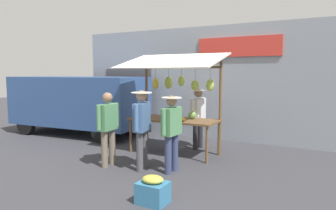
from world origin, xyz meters
The scene contains 9 objects.
ground_plane centered at (0.00, 0.00, 0.00)m, with size 40.00×40.00×0.00m, color #38383D.
street_backdrop centered at (0.05, -2.20, 1.70)m, with size 9.00×0.30×3.40m.
market_stall centered at (-0.02, -0.04, 1.55)m, with size 2.50×1.46×2.50m.
vendor_with_sunhat centered at (-0.33, -0.75, 0.93)m, with size 0.41×0.68×1.59m.
shopper_with_shopping_bag centered at (0.76, 1.60, 0.92)m, with size 0.24×0.69×1.60m.
shopper_in_grey_tee centered at (-0.65, 1.32, 0.92)m, with size 0.40×0.68×1.57m.
shopper_in_striped_shirt centered at (-0.02, 1.46, 0.98)m, with size 0.43×0.69×1.66m.
parked_van centered at (4.06, -0.70, 1.12)m, with size 4.54×2.21×1.88m.
produce_crate_near centered at (-1.11, 2.79, 0.20)m, with size 0.46×0.38×0.44m.
Camera 1 is at (-3.57, 6.74, 2.03)m, focal length 33.21 mm.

